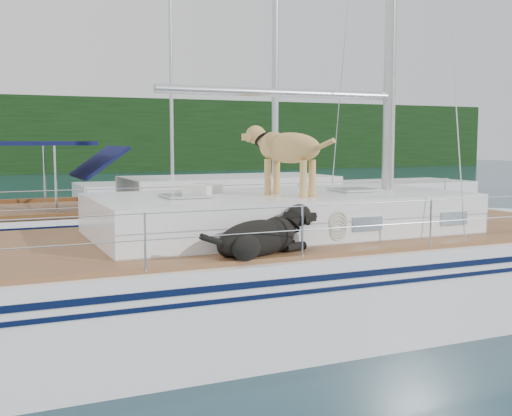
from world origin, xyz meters
name	(u,v)px	position (x,y,z in m)	size (l,w,h in m)	color
ground	(229,326)	(0.00, 0.00, 0.00)	(120.00, 120.00, 0.00)	black
tree_line	(13,135)	(0.00, 45.00, 3.00)	(90.00, 3.00, 6.00)	black
shore_bank	(14,165)	(0.00, 46.20, 0.60)	(92.00, 1.00, 1.20)	#595147
main_sailboat	(235,277)	(0.09, -0.01, 0.68)	(12.00, 3.85, 14.01)	white
neighbor_sailboat	(184,225)	(1.23, 5.85, 0.63)	(11.00, 3.50, 13.30)	white
bg_boat_center	(173,195)	(4.00, 16.00, 0.45)	(7.20, 3.00, 11.65)	white
bg_boat_east	(388,194)	(12.00, 13.00, 0.46)	(6.40, 3.00, 11.65)	white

